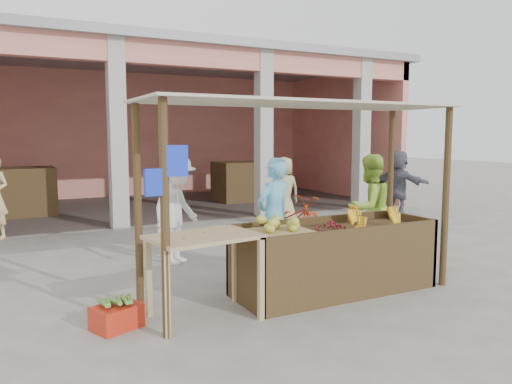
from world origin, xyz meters
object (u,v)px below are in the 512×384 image
vendor_green (370,205)px  motorcycle (291,220)px  vendor_blue (274,213)px  side_table (204,248)px  red_crate (117,317)px  fruit_stall (334,261)px

vendor_green → motorcycle: bearing=-81.8°
vendor_green → motorcycle: size_ratio=1.05×
vendor_blue → side_table: bearing=17.8°
red_crate → vendor_blue: size_ratio=0.26×
vendor_blue → fruit_stall: bearing=88.0°
side_table → vendor_green: 3.45m
fruit_stall → vendor_blue: bearing=107.4°
fruit_stall → motorcycle: motorcycle is taller
fruit_stall → vendor_green: 1.82m
side_table → vendor_blue: bearing=29.6°
vendor_blue → motorcycle: vendor_blue is taller
side_table → red_crate: size_ratio=2.62×
motorcycle → vendor_blue: bearing=126.2°
side_table → vendor_green: bearing=11.9°
vendor_blue → motorcycle: bearing=-147.4°
red_crate → vendor_blue: bearing=0.6°
fruit_stall → red_crate: bearing=179.8°
vendor_green → motorcycle: 1.78m
side_table → vendor_blue: size_ratio=0.69×
side_table → red_crate: (-0.92, 0.14, -0.66)m
vendor_blue → vendor_green: (1.74, 0.00, -0.00)m
fruit_stall → red_crate: size_ratio=5.51×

